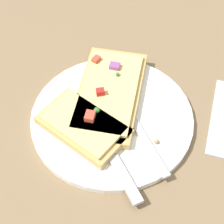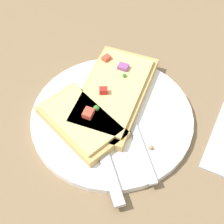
% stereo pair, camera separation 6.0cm
% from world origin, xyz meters
% --- Properties ---
extents(ground_plane, '(4.00, 4.00, 0.00)m').
position_xyz_m(ground_plane, '(0.00, 0.00, 0.00)').
color(ground_plane, '#7F6647').
extents(plate, '(0.26, 0.26, 0.01)m').
position_xyz_m(plate, '(0.00, 0.00, 0.01)').
color(plate, white).
rests_on(plate, ground).
extents(fork, '(0.16, 0.14, 0.01)m').
position_xyz_m(fork, '(0.00, 0.04, 0.01)').
color(fork, '#B7B7BC').
rests_on(fork, plate).
extents(knife, '(0.17, 0.16, 0.01)m').
position_xyz_m(knife, '(0.07, 0.02, 0.01)').
color(knife, '#B7B7BC').
rests_on(knife, plate).
extents(pizza_slice_main, '(0.21, 0.12, 0.03)m').
position_xyz_m(pizza_slice_main, '(-0.04, -0.02, 0.02)').
color(pizza_slice_main, tan).
rests_on(pizza_slice_main, plate).
extents(pizza_slice_corner, '(0.13, 0.16, 0.03)m').
position_xyz_m(pizza_slice_corner, '(0.04, -0.04, 0.02)').
color(pizza_slice_corner, tan).
rests_on(pizza_slice_corner, plate).
extents(crumb_scatter, '(0.05, 0.10, 0.01)m').
position_xyz_m(crumb_scatter, '(0.01, 0.00, 0.02)').
color(crumb_scatter, tan).
rests_on(crumb_scatter, plate).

